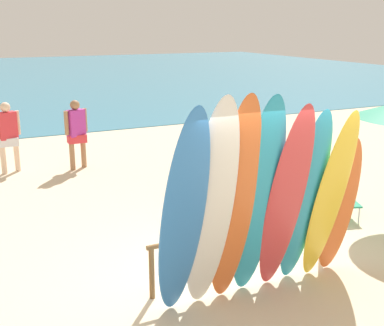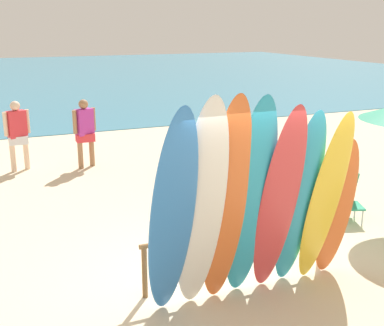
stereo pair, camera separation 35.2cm
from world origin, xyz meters
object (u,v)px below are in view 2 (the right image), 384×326
object	(u,v)px
beachgoer_photographing	(85,129)
surfboard_white_1	(201,209)
surfboard_orange_2	(226,205)
surfboard_red_4	(279,204)
surfboard_blue_0	(172,218)
surfboard_teal_5	(299,202)
surfboard_yellow_6	(325,201)
beachgoer_strolling	(17,131)
surfboard_rack	(240,239)
beachgoer_by_water	(226,149)
surfboard_orange_7	(336,208)
beachgoer_midbeach	(204,164)
beach_chair_red	(345,195)
surfboard_teal_3	(250,202)

from	to	relation	value
beachgoer_photographing	surfboard_white_1	bearing A→B (deg)	-113.95
surfboard_orange_2	surfboard_red_4	distance (m)	0.71
surfboard_blue_0	surfboard_teal_5	size ratio (longest dim) A/B	1.08
surfboard_yellow_6	beachgoer_strolling	distance (m)	8.09
surfboard_rack	beachgoer_by_water	distance (m)	3.55
surfboard_blue_0	beachgoer_by_water	distance (m)	4.76
surfboard_white_1	surfboard_red_4	bearing A→B (deg)	1.94
surfboard_orange_7	beachgoer_midbeach	world-z (taller)	surfboard_orange_7
surfboard_teal_5	surfboard_blue_0	bearing A→B (deg)	-172.56
beachgoer_midbeach	surfboard_teal_5	bearing A→B (deg)	106.86
beachgoer_photographing	beach_chair_red	world-z (taller)	beachgoer_photographing
beachgoer_photographing	beachgoer_midbeach	size ratio (longest dim) A/B	1.05
surfboard_yellow_6	beachgoer_by_water	bearing A→B (deg)	80.82
surfboard_orange_2	surfboard_teal_3	xyz separation A→B (m)	(0.33, 0.02, -0.01)
beachgoer_strolling	surfboard_blue_0	bearing A→B (deg)	-101.23
surfboard_white_1	beach_chair_red	bearing A→B (deg)	28.77
surfboard_teal_3	beachgoer_photographing	distance (m)	7.06
surfboard_blue_0	beachgoer_midbeach	bearing A→B (deg)	59.86
beachgoer_midbeach	surfboard_blue_0	bearing A→B (deg)	78.31
beachgoer_by_water	beachgoer_strolling	bearing A→B (deg)	76.82
beachgoer_photographing	beachgoer_midbeach	distance (m)	4.16
surfboard_white_1	surfboard_yellow_6	bearing A→B (deg)	2.03
surfboard_orange_7	beachgoer_midbeach	size ratio (longest dim) A/B	1.28
surfboard_blue_0	beachgoer_strolling	distance (m)	7.55
surfboard_orange_7	beachgoer_photographing	xyz separation A→B (m)	(-2.04, 6.90, -0.05)
surfboard_orange_2	surfboard_teal_3	bearing A→B (deg)	5.06
beachgoer_midbeach	beachgoer_strolling	bearing A→B (deg)	-37.19
beachgoer_strolling	beachgoer_midbeach	distance (m)	5.18
surfboard_blue_0	beach_chair_red	world-z (taller)	surfboard_blue_0
surfboard_orange_2	beach_chair_red	xyz separation A→B (m)	(3.35, 1.85, -0.93)
beachgoer_strolling	beachgoer_by_water	bearing A→B (deg)	-62.77
surfboard_yellow_6	beachgoer_strolling	bearing A→B (deg)	112.32
surfboard_blue_0	beachgoer_photographing	distance (m)	7.14
surfboard_rack	surfboard_white_1	xyz separation A→B (m)	(-0.87, -0.66, 0.79)
surfboard_teal_3	beachgoer_by_water	distance (m)	4.19
surfboard_orange_2	surfboard_orange_7	world-z (taller)	surfboard_orange_2
surfboard_rack	surfboard_teal_3	distance (m)	1.01
surfboard_blue_0	surfboard_yellow_6	xyz separation A→B (m)	(2.12, 0.05, -0.11)
surfboard_yellow_6	beachgoer_photographing	xyz separation A→B (m)	(-1.70, 7.06, -0.26)
surfboard_rack	surfboard_white_1	world-z (taller)	surfboard_white_1
beachgoer_by_water	surfboard_orange_7	bearing A→B (deg)	-153.33
surfboard_white_1	beachgoer_photographing	bearing A→B (deg)	91.29
surfboard_orange_7	beachgoer_strolling	size ratio (longest dim) A/B	1.22
surfboard_white_1	surfboard_yellow_6	distance (m)	1.75
surfboard_yellow_6	surfboard_orange_7	bearing A→B (deg)	25.07
surfboard_teal_3	surfboard_orange_7	distance (m)	1.46
surfboard_blue_0	surfboard_orange_7	distance (m)	2.48
beachgoer_strolling	beachgoer_midbeach	world-z (taller)	beachgoer_strolling
beachgoer_strolling	beach_chair_red	distance (m)	7.59
surfboard_red_4	surfboard_rack	bearing A→B (deg)	108.11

